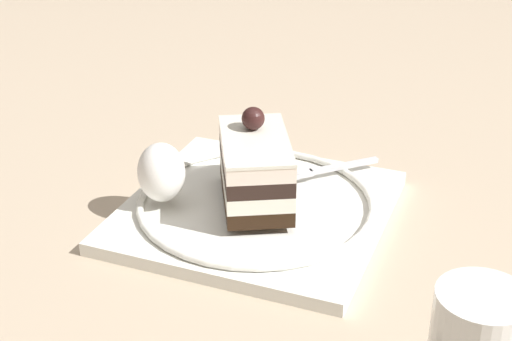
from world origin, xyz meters
name	(u,v)px	position (x,y,z in m)	size (l,w,h in m)	color
ground_plane	(266,231)	(0.00, 0.00, 0.00)	(2.40, 2.40, 0.00)	tan
dessert_plate	(256,208)	(0.02, -0.02, 0.01)	(0.27, 0.27, 0.02)	white
cake_slice	(255,168)	(0.02, -0.02, 0.05)	(0.11, 0.13, 0.08)	black
whipped_cream_dollop	(161,172)	(0.10, 0.02, 0.05)	(0.04, 0.04, 0.06)	white
fork	(322,170)	(-0.01, -0.10, 0.02)	(0.08, 0.10, 0.00)	silver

